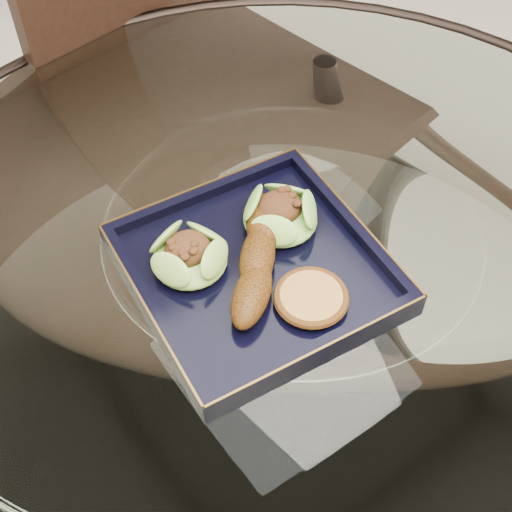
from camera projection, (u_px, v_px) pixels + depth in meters
ground at (276, 496)px, 1.43m from camera, size 4.00×4.00×0.00m
dining_table at (285, 334)px, 0.97m from camera, size 1.13×1.13×0.77m
dining_chair at (191, 148)px, 1.28m from camera, size 0.48×0.48×0.97m
navy_plate at (256, 273)px, 0.81m from camera, size 0.30×0.30×0.02m
lettuce_wrap_left at (190, 257)px, 0.80m from camera, size 0.09×0.09×0.03m
lettuce_wrap_right at (280, 216)px, 0.83m from camera, size 0.11×0.11×0.03m
roasted_plantain at (257, 258)px, 0.79m from camera, size 0.15×0.16×0.03m
crumb_patty at (311, 299)px, 0.77m from camera, size 0.09×0.09×0.01m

